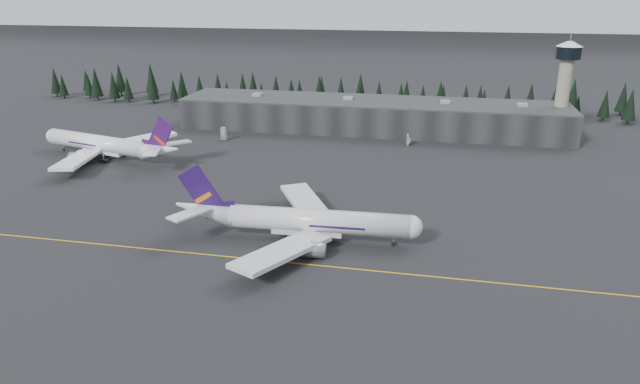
% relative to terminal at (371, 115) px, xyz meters
% --- Properties ---
extents(ground, '(1400.00, 1400.00, 0.00)m').
position_rel_terminal_xyz_m(ground, '(0.00, -125.00, -6.30)').
color(ground, black).
rests_on(ground, ground).
extents(taxiline, '(400.00, 0.40, 0.02)m').
position_rel_terminal_xyz_m(taxiline, '(0.00, -127.00, -6.29)').
color(taxiline, gold).
rests_on(taxiline, ground).
extents(terminal, '(160.00, 30.00, 12.60)m').
position_rel_terminal_xyz_m(terminal, '(0.00, 0.00, 0.00)').
color(terminal, black).
rests_on(terminal, ground).
extents(control_tower, '(10.00, 10.00, 37.70)m').
position_rel_terminal_xyz_m(control_tower, '(75.00, 3.00, 17.11)').
color(control_tower, gray).
rests_on(control_tower, ground).
extents(treeline, '(360.00, 20.00, 15.00)m').
position_rel_terminal_xyz_m(treeline, '(0.00, 37.00, 1.20)').
color(treeline, black).
rests_on(treeline, ground).
extents(mountain_ridge, '(4400.00, 900.00, 420.00)m').
position_rel_terminal_xyz_m(mountain_ridge, '(0.00, 875.00, -6.30)').
color(mountain_ridge, white).
rests_on(mountain_ridge, ground).
extents(jet_main, '(60.31, 55.60, 17.72)m').
position_rel_terminal_xyz_m(jet_main, '(-3.58, -114.60, -1.30)').
color(jet_main, silver).
rests_on(jet_main, ground).
extents(jet_parked, '(59.93, 54.64, 17.95)m').
position_rel_terminal_xyz_m(jet_parked, '(-84.64, -62.35, -1.24)').
color(jet_parked, white).
rests_on(jet_parked, ground).
extents(gse_vehicle_a, '(3.19, 5.85, 1.56)m').
position_rel_terminal_xyz_m(gse_vehicle_a, '(-54.60, -29.82, -5.52)').
color(gse_vehicle_a, silver).
rests_on(gse_vehicle_a, ground).
extents(gse_vehicle_b, '(4.77, 2.17, 1.59)m').
position_rel_terminal_xyz_m(gse_vehicle_b, '(17.14, -22.58, -5.51)').
color(gse_vehicle_b, white).
rests_on(gse_vehicle_b, ground).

